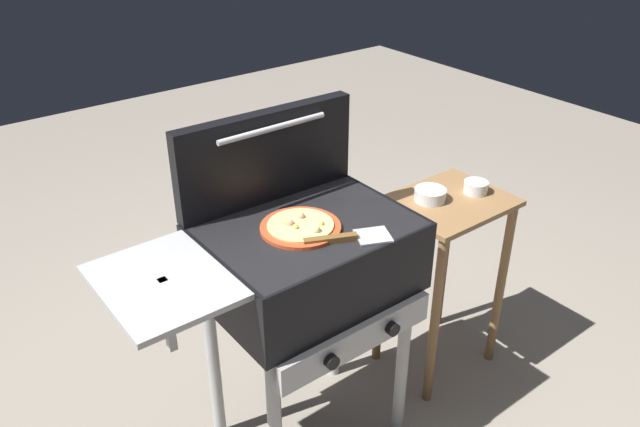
{
  "coord_description": "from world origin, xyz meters",
  "views": [
    {
      "loc": [
        -0.99,
        -1.35,
        1.88
      ],
      "look_at": [
        0.05,
        0.0,
        0.92
      ],
      "focal_mm": 35.66,
      "sensor_mm": 36.0,
      "label": 1
    }
  ],
  "objects": [
    {
      "name": "grill",
      "position": [
        -0.01,
        -0.0,
        0.76
      ],
      "size": [
        0.96,
        0.53,
        0.9
      ],
      "color": "black",
      "rests_on": "ground_plane"
    },
    {
      "name": "grill_lid_open",
      "position": [
        0.0,
        0.21,
        1.05
      ],
      "size": [
        0.63,
        0.09,
        0.3
      ],
      "color": "black",
      "rests_on": "grill"
    },
    {
      "name": "pizza_cheese",
      "position": [
        -0.03,
        -0.01,
        0.91
      ],
      "size": [
        0.25,
        0.25,
        0.03
      ],
      "color": "#C64723",
      "rests_on": "grill"
    },
    {
      "name": "spatula",
      "position": [
        0.04,
        -0.15,
        0.91
      ],
      "size": [
        0.26,
        0.16,
        0.02
      ],
      "color": "#B7BABF",
      "rests_on": "grill"
    },
    {
      "name": "prep_table",
      "position": [
        0.66,
        0.0,
        0.55
      ],
      "size": [
        0.44,
        0.36,
        0.77
      ],
      "color": "olive",
      "rests_on": "ground_plane"
    },
    {
      "name": "topping_bowl_near",
      "position": [
        0.6,
        0.04,
        0.79
      ],
      "size": [
        0.12,
        0.12,
        0.04
      ],
      "color": "silver",
      "rests_on": "prep_table"
    },
    {
      "name": "topping_bowl_far",
      "position": [
        0.78,
        -0.02,
        0.79
      ],
      "size": [
        0.09,
        0.09,
        0.04
      ],
      "color": "silver",
      "rests_on": "prep_table"
    }
  ]
}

